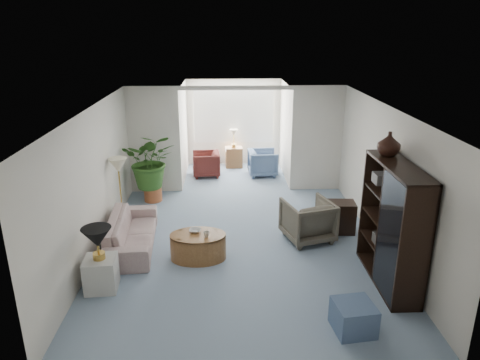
{
  "coord_description": "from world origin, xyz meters",
  "views": [
    {
      "loc": [
        -0.29,
        -7.08,
        3.79
      ],
      "look_at": [
        0.0,
        0.6,
        1.1
      ],
      "focal_mm": 33.33,
      "sensor_mm": 36.0,
      "label": 1
    }
  ],
  "objects_px": {
    "end_table": "(101,274)",
    "coffee_table": "(198,246)",
    "framed_picture": "(390,158)",
    "plant_pot": "(153,194)",
    "coffee_cup": "(206,234)",
    "side_table_dark": "(341,217)",
    "ottoman": "(353,317)",
    "cabinet_urn": "(389,144)",
    "entertainment_cabinet": "(392,225)",
    "table_lamp": "(97,237)",
    "sunroom_table": "(234,157)",
    "floor_lamp": "(118,165)",
    "wingback_chair": "(308,220)",
    "sofa": "(132,232)",
    "coffee_bowl": "(195,231)",
    "sunroom_chair_blue": "(263,163)",
    "sunroom_chair_maroon": "(206,164)"
  },
  "relations": [
    {
      "from": "side_table_dark",
      "to": "entertainment_cabinet",
      "type": "relative_size",
      "value": 0.32
    },
    {
      "from": "side_table_dark",
      "to": "ottoman",
      "type": "bearing_deg",
      "value": -101.1
    },
    {
      "from": "coffee_cup",
      "to": "sunroom_table",
      "type": "height_order",
      "value": "sunroom_table"
    },
    {
      "from": "end_table",
      "to": "plant_pot",
      "type": "xyz_separation_m",
      "value": [
        0.25,
        3.57,
        -0.09
      ]
    },
    {
      "from": "coffee_table",
      "to": "sunroom_table",
      "type": "bearing_deg",
      "value": 81.88
    },
    {
      "from": "sofa",
      "to": "sunroom_table",
      "type": "height_order",
      "value": "sofa"
    },
    {
      "from": "framed_picture",
      "to": "sofa",
      "type": "relative_size",
      "value": 0.26
    },
    {
      "from": "entertainment_cabinet",
      "to": "framed_picture",
      "type": "bearing_deg",
      "value": 76.93
    },
    {
      "from": "ottoman",
      "to": "sunroom_chair_maroon",
      "type": "relative_size",
      "value": 0.7
    },
    {
      "from": "coffee_table",
      "to": "sunroom_chair_blue",
      "type": "relative_size",
      "value": 1.28
    },
    {
      "from": "entertainment_cabinet",
      "to": "sunroom_chair_blue",
      "type": "distance_m",
      "value": 5.47
    },
    {
      "from": "framed_picture",
      "to": "cabinet_urn",
      "type": "bearing_deg",
      "value": -115.1
    },
    {
      "from": "floor_lamp",
      "to": "sunroom_chair_maroon",
      "type": "height_order",
      "value": "floor_lamp"
    },
    {
      "from": "end_table",
      "to": "coffee_table",
      "type": "xyz_separation_m",
      "value": [
        1.41,
        0.87,
        -0.03
      ]
    },
    {
      "from": "entertainment_cabinet",
      "to": "sunroom_table",
      "type": "bearing_deg",
      "value": 110.51
    },
    {
      "from": "table_lamp",
      "to": "cabinet_urn",
      "type": "relative_size",
      "value": 1.19
    },
    {
      "from": "table_lamp",
      "to": "side_table_dark",
      "type": "distance_m",
      "value": 4.52
    },
    {
      "from": "plant_pot",
      "to": "sunroom_chair_maroon",
      "type": "distance_m",
      "value": 2.09
    },
    {
      "from": "sofa",
      "to": "floor_lamp",
      "type": "distance_m",
      "value": 1.39
    },
    {
      "from": "cabinet_urn",
      "to": "ottoman",
      "type": "distance_m",
      "value": 2.67
    },
    {
      "from": "wingback_chair",
      "to": "coffee_table",
      "type": "bearing_deg",
      "value": 1.52
    },
    {
      "from": "framed_picture",
      "to": "side_table_dark",
      "type": "height_order",
      "value": "framed_picture"
    },
    {
      "from": "sunroom_chair_maroon",
      "to": "entertainment_cabinet",
      "type": "bearing_deg",
      "value": 26.52
    },
    {
      "from": "sofa",
      "to": "coffee_bowl",
      "type": "distance_m",
      "value": 1.23
    },
    {
      "from": "table_lamp",
      "to": "sunroom_chair_maroon",
      "type": "distance_m",
      "value": 5.51
    },
    {
      "from": "framed_picture",
      "to": "sunroom_chair_blue",
      "type": "bearing_deg",
      "value": 112.05
    },
    {
      "from": "floor_lamp",
      "to": "ottoman",
      "type": "distance_m",
      "value": 5.12
    },
    {
      "from": "end_table",
      "to": "coffee_bowl",
      "type": "xyz_separation_m",
      "value": [
        1.36,
        0.97,
        0.22
      ]
    },
    {
      "from": "framed_picture",
      "to": "coffee_table",
      "type": "distance_m",
      "value": 3.54
    },
    {
      "from": "cabinet_urn",
      "to": "plant_pot",
      "type": "height_order",
      "value": "cabinet_urn"
    },
    {
      "from": "plant_pot",
      "to": "coffee_table",
      "type": "bearing_deg",
      "value": -66.76
    },
    {
      "from": "floor_lamp",
      "to": "entertainment_cabinet",
      "type": "bearing_deg",
      "value": -25.89
    },
    {
      "from": "end_table",
      "to": "coffee_table",
      "type": "relative_size",
      "value": 0.54
    },
    {
      "from": "table_lamp",
      "to": "sunroom_table",
      "type": "relative_size",
      "value": 0.78
    },
    {
      "from": "framed_picture",
      "to": "plant_pot",
      "type": "height_order",
      "value": "framed_picture"
    },
    {
      "from": "floor_lamp",
      "to": "wingback_chair",
      "type": "relative_size",
      "value": 0.43
    },
    {
      "from": "coffee_cup",
      "to": "sunroom_chair_blue",
      "type": "distance_m",
      "value": 4.73
    },
    {
      "from": "ottoman",
      "to": "plant_pot",
      "type": "height_order",
      "value": "ottoman"
    },
    {
      "from": "end_table",
      "to": "wingback_chair",
      "type": "height_order",
      "value": "wingback_chair"
    },
    {
      "from": "ottoman",
      "to": "sunroom_table",
      "type": "xyz_separation_m",
      "value": [
        -1.37,
        7.17,
        0.08
      ]
    },
    {
      "from": "entertainment_cabinet",
      "to": "sunroom_table",
      "type": "height_order",
      "value": "entertainment_cabinet"
    },
    {
      "from": "wingback_chair",
      "to": "sunroom_chair_maroon",
      "type": "distance_m",
      "value": 4.28
    },
    {
      "from": "framed_picture",
      "to": "ottoman",
      "type": "bearing_deg",
      "value": -116.65
    },
    {
      "from": "end_table",
      "to": "entertainment_cabinet",
      "type": "bearing_deg",
      "value": 1.01
    },
    {
      "from": "coffee_cup",
      "to": "side_table_dark",
      "type": "bearing_deg",
      "value": 22.44
    },
    {
      "from": "coffee_table",
      "to": "sunroom_chair_maroon",
      "type": "bearing_deg",
      "value": 90.14
    },
    {
      "from": "coffee_table",
      "to": "plant_pot",
      "type": "height_order",
      "value": "coffee_table"
    },
    {
      "from": "coffee_cup",
      "to": "sunroom_table",
      "type": "xyz_separation_m",
      "value": [
        0.59,
        5.28,
        -0.22
      ]
    },
    {
      "from": "wingback_chair",
      "to": "plant_pot",
      "type": "relative_size",
      "value": 2.12
    },
    {
      "from": "sunroom_chair_maroon",
      "to": "sunroom_table",
      "type": "height_order",
      "value": "sunroom_chair_maroon"
    }
  ]
}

